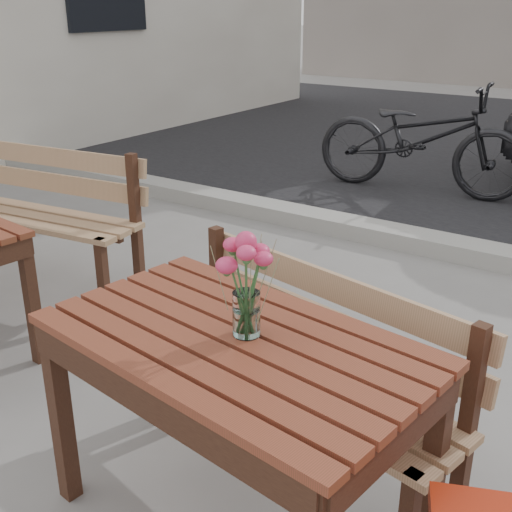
% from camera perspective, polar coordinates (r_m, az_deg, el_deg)
% --- Properties ---
extents(main_table, '(1.25, 0.83, 0.72)m').
position_cam_1_polar(main_table, '(1.97, -1.95, -10.12)').
color(main_table, brown).
rests_on(main_table, ground).
extents(main_bench, '(1.33, 0.63, 0.80)m').
position_cam_1_polar(main_bench, '(2.32, 4.83, -8.23)').
color(main_bench, '#9C7650').
rests_on(main_bench, ground).
extents(main_vase, '(0.18, 0.18, 0.32)m').
position_cam_1_polar(main_vase, '(1.83, -0.88, -1.45)').
color(main_vase, white).
rests_on(main_vase, main_table).
extents(second_bench, '(1.45, 0.60, 0.88)m').
position_cam_1_polar(second_bench, '(4.08, -18.64, 4.85)').
color(second_bench, '#9C7650').
rests_on(second_bench, ground).
extents(bicycle, '(1.94, 0.84, 0.99)m').
position_cam_1_polar(bicycle, '(6.02, 14.40, 10.14)').
color(bicycle, black).
rests_on(bicycle, ground).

